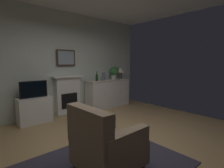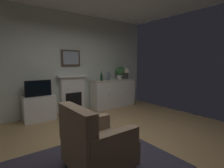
{
  "view_description": "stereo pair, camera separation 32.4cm",
  "coord_description": "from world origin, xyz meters",
  "px_view_note": "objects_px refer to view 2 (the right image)",
  "views": [
    {
      "loc": [
        -2.06,
        -2.12,
        1.45
      ],
      "look_at": [
        0.35,
        0.62,
        1.0
      ],
      "focal_mm": 27.18,
      "sensor_mm": 36.0,
      "label": 1
    },
    {
      "loc": [
        -1.8,
        -2.32,
        1.45
      ],
      "look_at": [
        0.35,
        0.62,
        1.0
      ],
      "focal_mm": 27.18,
      "sensor_mm": 36.0,
      "label": 2
    }
  ],
  "objects_px": {
    "potted_plant_small": "(120,72)",
    "table_lamp": "(127,71)",
    "wine_glass_center": "(113,76)",
    "tv_cabinet": "(39,108)",
    "sideboard_cabinet": "(113,93)",
    "framed_picture": "(71,58)",
    "fireplace_unit": "(73,94)",
    "vase_decorative": "(108,76)",
    "wine_bottle": "(101,77)",
    "armchair": "(95,144)",
    "wine_glass_left": "(112,76)",
    "tv_set": "(38,88)"
  },
  "relations": [
    {
      "from": "wine_glass_left",
      "to": "potted_plant_small",
      "type": "xyz_separation_m",
      "value": [
        0.39,
        0.08,
        0.13
      ]
    },
    {
      "from": "wine_glass_center",
      "to": "armchair",
      "type": "height_order",
      "value": "wine_glass_center"
    },
    {
      "from": "tv_cabinet",
      "to": "fireplace_unit",
      "type": "bearing_deg",
      "value": 9.45
    },
    {
      "from": "wine_glass_left",
      "to": "wine_glass_center",
      "type": "height_order",
      "value": "same"
    },
    {
      "from": "tv_cabinet",
      "to": "sideboard_cabinet",
      "type": "bearing_deg",
      "value": -0.37
    },
    {
      "from": "vase_decorative",
      "to": "framed_picture",
      "type": "bearing_deg",
      "value": 166.45
    },
    {
      "from": "fireplace_unit",
      "to": "sideboard_cabinet",
      "type": "distance_m",
      "value": 1.37
    },
    {
      "from": "table_lamp",
      "to": "fireplace_unit",
      "type": "bearing_deg",
      "value": 174.77
    },
    {
      "from": "sideboard_cabinet",
      "to": "tv_set",
      "type": "distance_m",
      "value": 2.36
    },
    {
      "from": "framed_picture",
      "to": "wine_glass_center",
      "type": "height_order",
      "value": "framed_picture"
    },
    {
      "from": "table_lamp",
      "to": "wine_glass_center",
      "type": "xyz_separation_m",
      "value": [
        -0.54,
        0.04,
        -0.16
      ]
    },
    {
      "from": "table_lamp",
      "to": "tv_cabinet",
      "type": "bearing_deg",
      "value": 179.7
    },
    {
      "from": "sideboard_cabinet",
      "to": "armchair",
      "type": "bearing_deg",
      "value": -130.66
    },
    {
      "from": "wine_glass_left",
      "to": "wine_bottle",
      "type": "bearing_deg",
      "value": 173.5
    },
    {
      "from": "wine_glass_center",
      "to": "tv_set",
      "type": "height_order",
      "value": "wine_glass_center"
    },
    {
      "from": "framed_picture",
      "to": "potted_plant_small",
      "type": "relative_size",
      "value": 1.28
    },
    {
      "from": "fireplace_unit",
      "to": "wine_bottle",
      "type": "xyz_separation_m",
      "value": [
        0.9,
        -0.17,
        0.46
      ]
    },
    {
      "from": "wine_glass_center",
      "to": "tv_cabinet",
      "type": "relative_size",
      "value": 0.22
    },
    {
      "from": "wine_glass_left",
      "to": "wine_glass_center",
      "type": "distance_m",
      "value": 0.13
    },
    {
      "from": "sideboard_cabinet",
      "to": "wine_glass_center",
      "type": "relative_size",
      "value": 9.37
    },
    {
      "from": "wine_glass_center",
      "to": "fireplace_unit",
      "type": "bearing_deg",
      "value": 174.28
    },
    {
      "from": "sideboard_cabinet",
      "to": "vase_decorative",
      "type": "relative_size",
      "value": 5.5
    },
    {
      "from": "framed_picture",
      "to": "tv_set",
      "type": "relative_size",
      "value": 0.89
    },
    {
      "from": "tv_set",
      "to": "armchair",
      "type": "relative_size",
      "value": 0.67
    },
    {
      "from": "table_lamp",
      "to": "sideboard_cabinet",
      "type": "bearing_deg",
      "value": -180.0
    },
    {
      "from": "armchair",
      "to": "vase_decorative",
      "type": "bearing_deg",
      "value": 51.82
    },
    {
      "from": "wine_glass_center",
      "to": "sideboard_cabinet",
      "type": "bearing_deg",
      "value": -132.18
    },
    {
      "from": "potted_plant_small",
      "to": "framed_picture",
      "type": "bearing_deg",
      "value": 173.95
    },
    {
      "from": "fireplace_unit",
      "to": "tv_set",
      "type": "bearing_deg",
      "value": -169.23
    },
    {
      "from": "wine_glass_center",
      "to": "vase_decorative",
      "type": "relative_size",
      "value": 0.59
    },
    {
      "from": "sideboard_cabinet",
      "to": "wine_bottle",
      "type": "distance_m",
      "value": 0.72
    },
    {
      "from": "tv_cabinet",
      "to": "potted_plant_small",
      "type": "bearing_deg",
      "value": 0.66
    },
    {
      "from": "potted_plant_small",
      "to": "table_lamp",
      "type": "bearing_deg",
      "value": -9.75
    },
    {
      "from": "table_lamp",
      "to": "potted_plant_small",
      "type": "distance_m",
      "value": 0.27
    },
    {
      "from": "wine_bottle",
      "to": "potted_plant_small",
      "type": "xyz_separation_m",
      "value": [
        0.77,
        0.04,
        0.15
      ]
    },
    {
      "from": "framed_picture",
      "to": "vase_decorative",
      "type": "bearing_deg",
      "value": -13.55
    },
    {
      "from": "table_lamp",
      "to": "armchair",
      "type": "bearing_deg",
      "value": -137.22
    },
    {
      "from": "table_lamp",
      "to": "wine_bottle",
      "type": "relative_size",
      "value": 1.38
    },
    {
      "from": "wine_glass_left",
      "to": "vase_decorative",
      "type": "xyz_separation_m",
      "value": [
        -0.15,
        -0.01,
        0.02
      ]
    },
    {
      "from": "sideboard_cabinet",
      "to": "table_lamp",
      "type": "relative_size",
      "value": 3.87
    },
    {
      "from": "sideboard_cabinet",
      "to": "wine_glass_left",
      "type": "xyz_separation_m",
      "value": [
        -0.08,
        -0.04,
        0.57
      ]
    },
    {
      "from": "fireplace_unit",
      "to": "tv_set",
      "type": "distance_m",
      "value": 1.03
    },
    {
      "from": "fireplace_unit",
      "to": "tv_cabinet",
      "type": "xyz_separation_m",
      "value": [
        -0.97,
        -0.16,
        -0.23
      ]
    },
    {
      "from": "wine_glass_center",
      "to": "tv_cabinet",
      "type": "distance_m",
      "value": 2.47
    },
    {
      "from": "framed_picture",
      "to": "fireplace_unit",
      "type": "bearing_deg",
      "value": -90.0
    },
    {
      "from": "wine_glass_left",
      "to": "wine_glass_center",
      "type": "relative_size",
      "value": 1.0
    },
    {
      "from": "fireplace_unit",
      "to": "potted_plant_small",
      "type": "bearing_deg",
      "value": -4.51
    },
    {
      "from": "fireplace_unit",
      "to": "potted_plant_small",
      "type": "xyz_separation_m",
      "value": [
        1.67,
        -0.13,
        0.61
      ]
    },
    {
      "from": "tv_cabinet",
      "to": "potted_plant_small",
      "type": "xyz_separation_m",
      "value": [
        2.65,
        0.03,
        0.85
      ]
    },
    {
      "from": "table_lamp",
      "to": "vase_decorative",
      "type": "distance_m",
      "value": 0.82
    }
  ]
}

